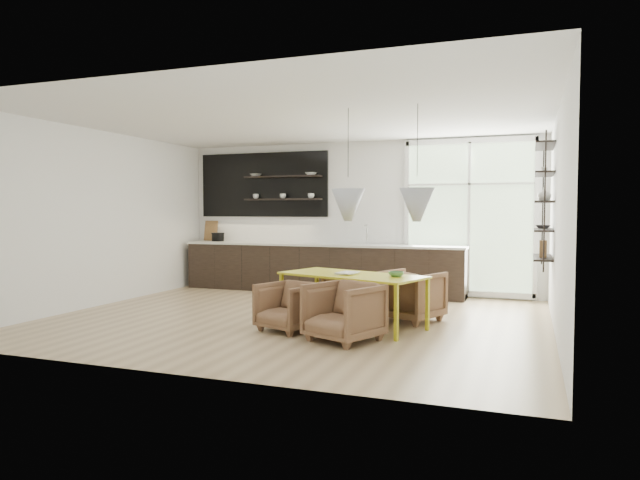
{
  "coord_description": "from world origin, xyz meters",
  "views": [
    {
      "loc": [
        3.17,
        -7.6,
        1.58
      ],
      "look_at": [
        0.16,
        0.6,
        1.12
      ],
      "focal_mm": 32.0,
      "sensor_mm": 36.0,
      "label": 1
    }
  ],
  "objects_px": {
    "armchair_back_left": "(354,293)",
    "armchair_front_left": "(289,307)",
    "armchair_back_right": "(410,296)",
    "wire_stool": "(277,296)",
    "armchair_front_right": "(344,312)",
    "dining_table": "(352,278)"
  },
  "relations": [
    {
      "from": "armchair_front_right",
      "to": "wire_stool",
      "type": "distance_m",
      "value": 2.04
    },
    {
      "from": "armchair_back_right",
      "to": "wire_stool",
      "type": "xyz_separation_m",
      "value": [
        -2.01,
        -0.17,
        -0.09
      ]
    },
    {
      "from": "armchair_front_right",
      "to": "armchair_back_right",
      "type": "bearing_deg",
      "value": 95.62
    },
    {
      "from": "dining_table",
      "to": "armchair_back_left",
      "type": "relative_size",
      "value": 2.99
    },
    {
      "from": "armchair_back_left",
      "to": "armchair_front_left",
      "type": "bearing_deg",
      "value": 93.58
    },
    {
      "from": "wire_stool",
      "to": "armchair_back_right",
      "type": "bearing_deg",
      "value": 4.73
    },
    {
      "from": "dining_table",
      "to": "armchair_back_right",
      "type": "bearing_deg",
      "value": 61.98
    },
    {
      "from": "armchair_back_right",
      "to": "armchair_front_left",
      "type": "xyz_separation_m",
      "value": [
        -1.37,
        -1.21,
        -0.05
      ]
    },
    {
      "from": "dining_table",
      "to": "armchair_front_left",
      "type": "relative_size",
      "value": 3.04
    },
    {
      "from": "dining_table",
      "to": "armchair_back_right",
      "type": "xyz_separation_m",
      "value": [
        0.67,
        0.64,
        -0.3
      ]
    },
    {
      "from": "armchair_front_left",
      "to": "armchair_front_right",
      "type": "height_order",
      "value": "armchair_front_right"
    },
    {
      "from": "armchair_front_left",
      "to": "armchair_front_right",
      "type": "distance_m",
      "value": 0.92
    },
    {
      "from": "dining_table",
      "to": "armchair_front_right",
      "type": "bearing_deg",
      "value": -61.05
    },
    {
      "from": "armchair_back_left",
      "to": "armchair_front_left",
      "type": "height_order",
      "value": "armchair_back_left"
    },
    {
      "from": "armchair_back_right",
      "to": "armchair_front_right",
      "type": "distance_m",
      "value": 1.62
    },
    {
      "from": "armchair_back_right",
      "to": "dining_table",
      "type": "bearing_deg",
      "value": 66.24
    },
    {
      "from": "armchair_back_left",
      "to": "armchair_front_right",
      "type": "relative_size",
      "value": 0.91
    },
    {
      "from": "armchair_back_right",
      "to": "armchair_front_left",
      "type": "height_order",
      "value": "armchair_back_right"
    },
    {
      "from": "armchair_back_left",
      "to": "armchair_back_right",
      "type": "height_order",
      "value": "armchair_back_right"
    },
    {
      "from": "dining_table",
      "to": "wire_stool",
      "type": "relative_size",
      "value": 5.01
    },
    {
      "from": "armchair_front_right",
      "to": "wire_stool",
      "type": "height_order",
      "value": "armchair_front_right"
    },
    {
      "from": "armchair_front_left",
      "to": "armchair_front_right",
      "type": "bearing_deg",
      "value": -0.16
    }
  ]
}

